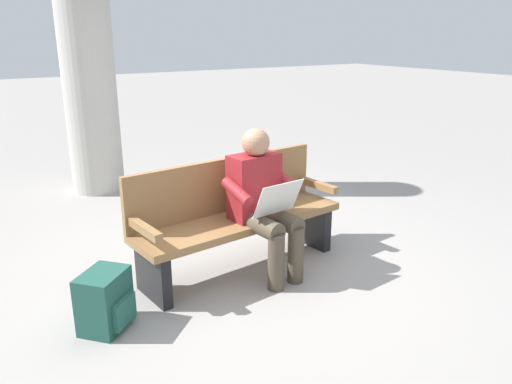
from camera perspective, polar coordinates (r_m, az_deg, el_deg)
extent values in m
plane|color=gray|center=(4.24, -1.69, -8.63)|extent=(40.00, 40.00, 0.00)
cube|color=olive|center=(4.07, -1.75, -3.33)|extent=(1.84, 0.66, 0.06)
cube|color=olive|center=(4.15, -3.54, 0.81)|extent=(1.80, 0.23, 0.45)
cube|color=olive|center=(4.55, 6.89, 0.85)|extent=(0.11, 0.48, 0.06)
cube|color=olive|center=(3.61, -12.71, -4.03)|extent=(0.11, 0.48, 0.06)
cube|color=black|center=(4.64, 6.28, -3.70)|extent=(0.12, 0.44, 0.39)
cube|color=black|center=(3.79, -11.63, -9.14)|extent=(0.12, 0.44, 0.39)
cube|color=maroon|center=(3.99, -0.22, 0.67)|extent=(0.42, 0.26, 0.52)
sphere|color=#A87A5B|center=(3.89, -0.04, 5.66)|extent=(0.22, 0.22, 0.22)
cylinder|color=#4C4233|center=(3.98, 2.78, -3.15)|extent=(0.19, 0.43, 0.15)
cylinder|color=#4C4233|center=(3.86, 0.53, -3.80)|extent=(0.19, 0.43, 0.15)
cylinder|color=#4C4233|center=(3.94, 4.54, -7.17)|extent=(0.13, 0.13, 0.45)
cylinder|color=#4C4233|center=(3.82, 2.30, -7.97)|extent=(0.13, 0.13, 0.45)
cylinder|color=maroon|center=(4.06, 3.33, 1.31)|extent=(0.12, 0.32, 0.18)
cylinder|color=maroon|center=(3.77, -2.17, 0.03)|extent=(0.12, 0.32, 0.18)
cube|color=silver|center=(3.78, 2.57, -0.77)|extent=(0.41, 0.17, 0.27)
cube|color=#1E4C42|center=(3.52, -16.85, -11.72)|extent=(0.41, 0.41, 0.40)
cube|color=#23574C|center=(3.48, -14.72, -13.02)|extent=(0.20, 0.19, 0.18)
cylinder|color=#B2AFA8|center=(6.31, -18.95, 16.86)|extent=(0.62, 0.62, 3.76)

